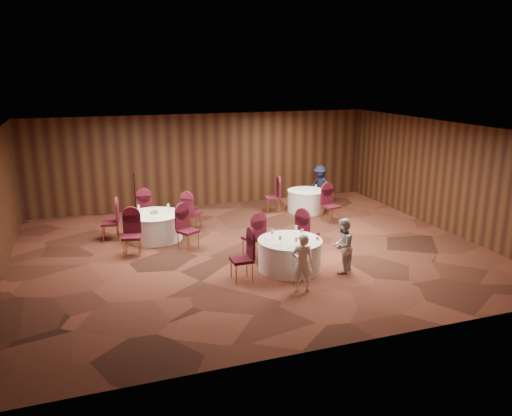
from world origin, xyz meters
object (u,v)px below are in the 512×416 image
object	(u,v)px
table_main	(290,254)
woman_a	(302,263)
woman_b	(342,246)
table_left	(155,226)
man_c	(320,185)
table_right	(306,201)
mic_stand	(136,205)

from	to	relation	value
table_main	woman_a	distance (m)	1.29
woman_a	woman_b	bearing A→B (deg)	-139.64
table_left	woman_b	world-z (taller)	woman_b
woman_b	man_c	distance (m)	6.25
table_main	man_c	bearing A→B (deg)	57.27
table_right	woman_b	xyz separation A→B (m)	(-1.42, -5.08, 0.28)
woman_b	mic_stand	bearing A→B (deg)	-98.43
mic_stand	man_c	distance (m)	6.39
woman_a	man_c	distance (m)	7.41
table_main	woman_a	world-z (taller)	woman_a
table_main	woman_b	world-z (taller)	woman_b
table_right	woman_b	world-z (taller)	woman_b
mic_stand	woman_a	size ratio (longest dim) A/B	1.12
table_left	man_c	bearing A→B (deg)	17.62
table_right	table_main	bearing A→B (deg)	-119.02
woman_a	man_c	xyz separation A→B (m)	(3.61, 6.47, 0.05)
woman_b	table_main	bearing A→B (deg)	-69.47
table_right	mic_stand	world-z (taller)	mic_stand
man_c	table_main	bearing A→B (deg)	-57.66
table_left	table_right	xyz separation A→B (m)	(5.23, 1.21, 0.00)
table_right	woman_a	bearing A→B (deg)	-115.50
table_main	table_right	xyz separation A→B (m)	(2.50, 4.51, -0.00)
table_main	table_left	xyz separation A→B (m)	(-2.72, 3.30, -0.00)
table_left	woman_a	size ratio (longest dim) A/B	1.19
table_left	man_c	size ratio (longest dim) A/B	1.11
table_main	table_left	world-z (taller)	same
table_right	woman_a	distance (m)	6.37
table_main	mic_stand	size ratio (longest dim) A/B	1.05
woman_b	table_right	bearing A→B (deg)	-147.11
table_right	mic_stand	xyz separation A→B (m)	(-5.50, 1.18, 0.04)
table_left	mic_stand	xyz separation A→B (m)	(-0.28, 2.39, 0.04)
table_main	table_right	world-z (taller)	same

